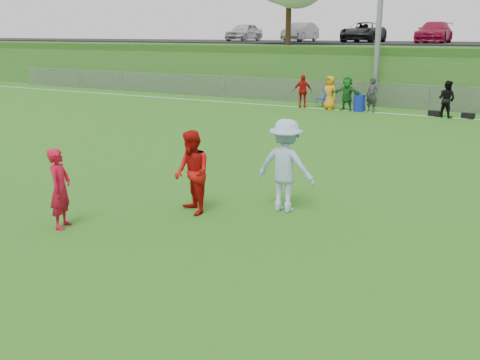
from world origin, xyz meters
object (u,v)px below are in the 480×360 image
Objects in this scene: player_red_left at (60,188)px; player_red_center at (192,173)px; player_blue at (286,166)px; recycling_bin at (359,103)px.

player_red_center is (1.84, 2.00, 0.10)m from player_red_left.
player_red_left is 0.80× the size of player_blue.
player_blue is at bearing -70.98° from player_red_left.
player_red_left is at bearing -91.66° from recycling_bin.
player_red_center reaches higher than player_red_left.
player_red_center reaches higher than recycling_bin.
player_blue reaches higher than player_red_center.
player_red_left is 1.96× the size of recycling_bin.
recycling_bin is (-1.29, 17.02, -0.50)m from player_red_center.
player_red_left reaches higher than recycling_bin.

